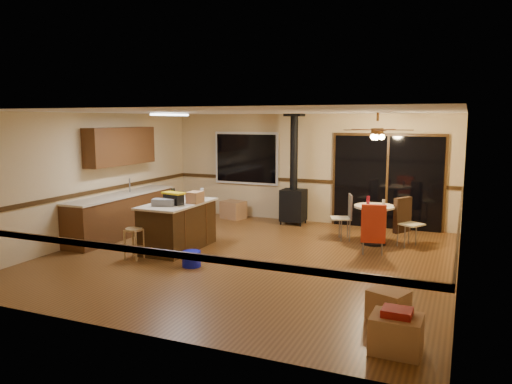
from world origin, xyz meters
The scene contains 35 objects.
floor centered at (0.00, 0.00, 0.00)m, with size 7.00×7.00×0.00m, color brown.
ceiling centered at (0.00, 0.00, 2.60)m, with size 7.00×7.00×0.00m, color silver.
wall_back centered at (0.00, 3.50, 1.30)m, with size 7.00×7.00×0.00m, color #CFB583.
wall_front centered at (0.00, -3.50, 1.30)m, with size 7.00×7.00×0.00m, color #CFB583.
wall_left centered at (-3.50, 0.00, 1.30)m, with size 7.00×7.00×0.00m, color #CFB583.
wall_right centered at (3.50, 0.00, 1.30)m, with size 7.00×7.00×0.00m, color #CFB583.
chair_rail centered at (0.00, 0.00, 1.00)m, with size 7.00×7.00×0.08m, color #37220D, non-canonical shape.
window centered at (-1.60, 3.45, 1.50)m, with size 1.72×0.10×1.32m, color black.
sliding_door centered at (1.90, 3.45, 1.05)m, with size 2.52×0.10×2.10m, color black.
lower_cabinets centered at (-3.20, 0.50, 0.43)m, with size 0.60×3.00×0.86m, color #4E2B13.
countertop centered at (-3.20, 0.50, 0.88)m, with size 0.64×3.04×0.04m, color beige.
upper_cabinets centered at (-3.33, 0.70, 1.90)m, with size 0.35×2.00×0.80m, color #4E2B13.
kitchen_island centered at (-1.50, 0.00, 0.45)m, with size 0.88×1.68×0.90m.
wood_stove centered at (-0.20, 3.05, 0.73)m, with size 0.55×0.50×2.52m.
ceiling_fan centered at (1.90, 1.84, 2.21)m, with size 0.24×0.24×0.55m.
fluorescent_strip centered at (-1.80, 0.30, 2.56)m, with size 0.10×1.20×0.04m, color white.
toolbox_grey centered at (-1.54, -0.39, 0.96)m, with size 0.41×0.23×0.13m, color slate.
toolbox_black centered at (-1.44, -0.22, 1.00)m, with size 0.36×0.19×0.20m, color black.
toolbox_yellow_lid centered at (-1.44, -0.22, 1.12)m, with size 0.42×0.22×0.03m, color gold.
box_on_island centered at (-1.18, 0.12, 1.01)m, with size 0.24×0.32×0.21m, color #A17247.
bottle_dark centered at (-1.58, -0.01, 1.04)m, with size 0.08×0.08×0.28m, color black.
bottle_pink centered at (-1.29, -0.17, 1.01)m, with size 0.07×0.07×0.21m, color #D84C8C.
bottle_white centered at (-1.35, 0.69, 1.00)m, with size 0.07×0.07×0.20m, color white.
bar_stool centered at (-1.84, -0.91, 0.28)m, with size 0.31×0.31×0.56m, color tan.
blue_bucket centered at (-0.67, -0.92, 0.13)m, with size 0.31×0.31×0.26m, color #0C12AE.
dining_table centered at (1.90, 1.84, 0.53)m, with size 0.80×0.80×0.78m.
glass_red centered at (1.75, 1.94, 0.86)m, with size 0.06×0.06×0.17m, color #590C14.
glass_cream centered at (2.08, 1.79, 0.85)m, with size 0.06×0.06×0.14m, color beige.
chair_left centered at (1.30, 1.98, 0.59)m, with size 0.52×0.51×0.51m.
chair_near centered at (2.04, 0.97, 0.60)m, with size 0.50×0.53×0.70m.
chair_right centered at (2.45, 1.99, 0.60)m, with size 0.61×0.60×0.70m.
box_under_window centered at (-1.81, 3.10, 0.22)m, with size 0.55×0.44×0.44m, color #A17247.
box_corner_a centered at (2.94, -2.80, 0.20)m, with size 0.53×0.44×0.40m, color #A17247.
box_corner_b centered at (2.73, -1.90, 0.18)m, with size 0.45×0.38×0.36m, color #A17247.
box_small_red centered at (2.94, -2.80, 0.44)m, with size 0.31×0.26×0.08m, color maroon.
Camera 1 is at (3.53, -8.03, 2.47)m, focal length 35.00 mm.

